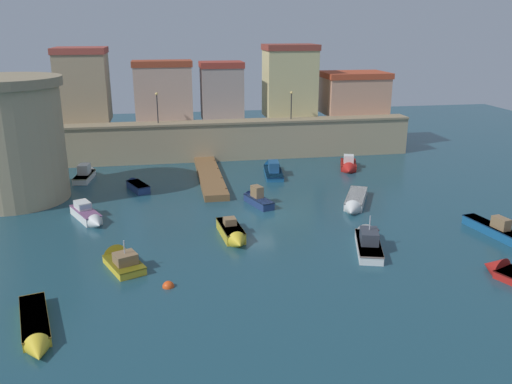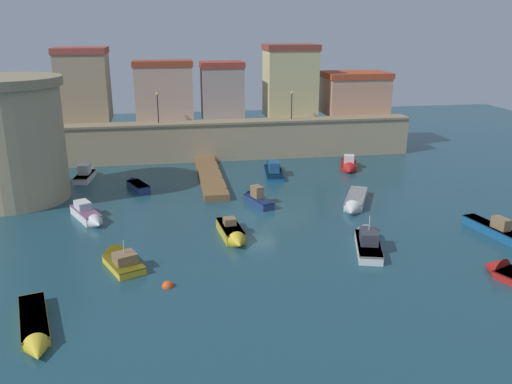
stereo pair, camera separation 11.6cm
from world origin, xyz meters
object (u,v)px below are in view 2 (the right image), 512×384
(moored_boat_8, at_px, (88,215))
(moored_boat_10, at_px, (349,166))
(moored_boat_1, at_px, (355,202))
(mooring_buoy_0, at_px, (374,231))
(quay_lamp_0, at_px, (158,103))
(moored_boat_12, at_px, (256,198))
(mooring_buoy_1, at_px, (168,287))
(quay_lamp_1, at_px, (292,101))
(moored_boat_5, at_px, (367,240))
(moored_boat_0, at_px, (86,173))
(moored_boat_11, at_px, (35,330))
(moored_boat_3, at_px, (136,185))
(moored_boat_2, at_px, (273,169))
(moored_boat_9, at_px, (503,233))
(fortress_tower, at_px, (10,139))
(moored_boat_4, at_px, (120,259))
(moored_boat_6, at_px, (232,233))

(moored_boat_8, xyz_separation_m, moored_boat_10, (26.43, 11.67, -0.05))
(moored_boat_1, bearing_deg, mooring_buoy_0, 21.20)
(quay_lamp_0, distance_m, moored_boat_12, 20.00)
(mooring_buoy_0, bearing_deg, mooring_buoy_1, -157.61)
(quay_lamp_1, bearing_deg, moored_boat_5, -91.88)
(moored_boat_0, relative_size, moored_boat_10, 1.02)
(quay_lamp_1, bearing_deg, moored_boat_0, -165.96)
(moored_boat_11, distance_m, mooring_buoy_1, 8.03)
(moored_boat_12, bearing_deg, moored_boat_3, 40.46)
(moored_boat_12, bearing_deg, moored_boat_2, -39.26)
(quay_lamp_0, bearing_deg, moored_boat_0, -142.68)
(moored_boat_2, relative_size, moored_boat_10, 1.38)
(moored_boat_12, bearing_deg, moored_boat_0, 35.85)
(moored_boat_1, xyz_separation_m, moored_boat_2, (-4.91, 12.22, 0.01))
(quay_lamp_1, xyz_separation_m, mooring_buoy_1, (-15.30, -31.68, -6.77))
(moored_boat_12, bearing_deg, mooring_buoy_1, 132.00)
(moored_boat_10, distance_m, mooring_buoy_1, 31.65)
(moored_boat_1, bearing_deg, moored_boat_8, -64.50)
(moored_boat_11, relative_size, mooring_buoy_1, 8.98)
(moored_boat_9, height_order, mooring_buoy_0, moored_boat_9)
(fortress_tower, height_order, moored_boat_3, fortress_tower)
(quay_lamp_0, height_order, moored_boat_12, quay_lamp_0)
(moored_boat_2, xyz_separation_m, moored_boat_3, (-14.38, -3.76, -0.00))
(moored_boat_2, bearing_deg, moored_boat_8, 130.99)
(moored_boat_8, relative_size, mooring_buoy_0, 8.86)
(fortress_tower, relative_size, moored_boat_4, 2.36)
(moored_boat_8, height_order, moored_boat_12, moored_boat_12)
(moored_boat_0, height_order, moored_boat_11, moored_boat_0)
(fortress_tower, bearing_deg, moored_boat_0, 49.55)
(moored_boat_2, height_order, moored_boat_10, moored_boat_2)
(quay_lamp_0, height_order, moored_boat_11, quay_lamp_0)
(moored_boat_6, xyz_separation_m, mooring_buoy_1, (-4.90, -6.86, -0.48))
(quay_lamp_0, height_order, moored_boat_6, quay_lamp_0)
(moored_boat_10, bearing_deg, moored_boat_9, 30.46)
(moored_boat_11, xyz_separation_m, moored_boat_12, (14.87, 18.87, 0.20))
(moored_boat_0, distance_m, moored_boat_3, 7.22)
(quay_lamp_1, bearing_deg, moored_boat_12, -113.19)
(moored_boat_1, relative_size, moored_boat_3, 1.62)
(moored_boat_1, xyz_separation_m, moored_boat_8, (-22.82, 0.22, 0.11))
(quay_lamp_1, distance_m, moored_boat_3, 21.93)
(moored_boat_9, relative_size, mooring_buoy_0, 12.43)
(quay_lamp_0, xyz_separation_m, mooring_buoy_1, (0.38, -31.68, -6.88))
(moored_boat_0, bearing_deg, fortress_tower, 146.91)
(moored_boat_5, bearing_deg, moored_boat_8, 83.42)
(moored_boat_2, bearing_deg, moored_boat_1, -150.94)
(quay_lamp_0, xyz_separation_m, moored_boat_1, (16.94, -19.20, -6.50))
(moored_boat_5, height_order, mooring_buoy_1, moored_boat_5)
(moored_boat_5, xyz_separation_m, mooring_buoy_1, (-14.39, -3.91, -0.49))
(quay_lamp_1, relative_size, moored_boat_2, 0.47)
(moored_boat_0, bearing_deg, moored_boat_8, -164.95)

